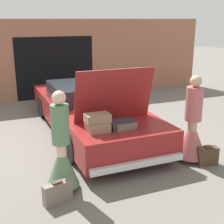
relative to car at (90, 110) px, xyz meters
The scene contains 7 objects.
ground_plane 0.56m from the car, 63.80° to the right, with size 40.00×40.00×0.00m, color slate.
garage_wall_back 4.02m from the car, 89.95° to the left, with size 12.00×0.14×2.80m.
car is the anchor object (origin of this frame).
person_left 2.90m from the car, 117.73° to the right, with size 0.56×0.56×1.72m.
person_right 2.79m from the car, 60.83° to the right, with size 0.64×0.64×1.76m.
suitcase_beside_left_person 3.36m from the car, 117.37° to the right, with size 0.48×0.24×0.38m.
suitcase_beside_right_person 3.17m from the car, 60.94° to the right, with size 0.43×0.26×0.40m.
Camera 1 is at (-2.39, -7.27, 2.79)m, focal length 50.00 mm.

